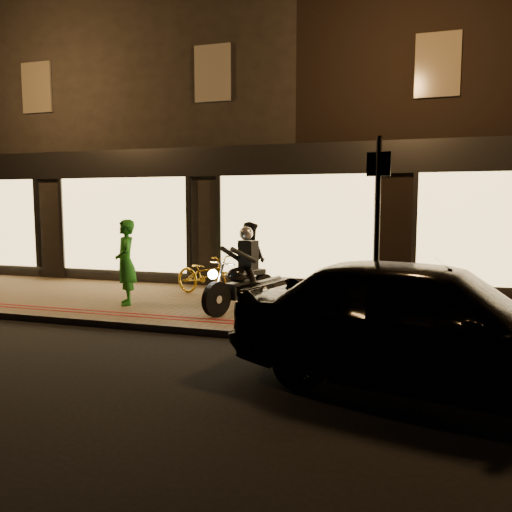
% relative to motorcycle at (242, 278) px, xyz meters
% --- Properties ---
extents(ground, '(90.00, 90.00, 0.00)m').
position_rel_motorcycle_xyz_m(ground, '(0.46, -1.50, -0.73)').
color(ground, black).
rests_on(ground, ground).
extents(sidewalk, '(50.00, 4.00, 0.12)m').
position_rel_motorcycle_xyz_m(sidewalk, '(0.46, 0.50, -0.67)').
color(sidewalk, brown).
rests_on(sidewalk, ground).
extents(kerb_stone, '(50.00, 0.14, 0.12)m').
position_rel_motorcycle_xyz_m(kerb_stone, '(0.46, -1.45, -0.67)').
color(kerb_stone, '#59544C').
rests_on(kerb_stone, ground).
extents(red_kerb_lines, '(50.00, 0.26, 0.01)m').
position_rel_motorcycle_xyz_m(red_kerb_lines, '(0.46, -0.95, -0.61)').
color(red_kerb_lines, maroon).
rests_on(red_kerb_lines, sidewalk).
extents(building_row, '(48.00, 10.11, 8.50)m').
position_rel_motorcycle_xyz_m(building_row, '(0.46, 7.49, 3.51)').
color(building_row, black).
rests_on(building_row, ground).
extents(motorcycle, '(0.92, 1.83, 1.59)m').
position_rel_motorcycle_xyz_m(motorcycle, '(0.00, 0.00, 0.00)').
color(motorcycle, black).
rests_on(motorcycle, sidewalk).
extents(sign_post, '(0.35, 0.09, 3.00)m').
position_rel_motorcycle_xyz_m(sign_post, '(2.53, -1.25, 1.06)').
color(sign_post, black).
rests_on(sign_post, sidewalk).
extents(bicycle_gold, '(1.83, 1.18, 0.91)m').
position_rel_motorcycle_xyz_m(bicycle_gold, '(-1.25, 1.23, -0.16)').
color(bicycle_gold, gold).
rests_on(bicycle_gold, sidewalk).
extents(person_green, '(0.70, 0.75, 1.71)m').
position_rel_motorcycle_xyz_m(person_green, '(-2.41, -0.13, 0.24)').
color(person_green, '#217A20').
rests_on(person_green, sidewalk).
extents(person_dark, '(1.00, 0.97, 1.62)m').
position_rel_motorcycle_xyz_m(person_dark, '(-0.43, 1.83, 0.20)').
color(person_dark, black).
rests_on(person_dark, sidewalk).
extents(parked_car, '(4.86, 2.85, 1.55)m').
position_rel_motorcycle_xyz_m(parked_car, '(3.20, -2.88, 0.04)').
color(parked_car, black).
rests_on(parked_car, ground).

